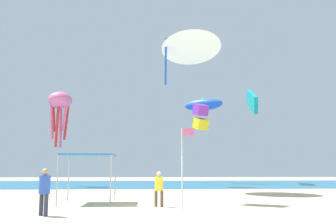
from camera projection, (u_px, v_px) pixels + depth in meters
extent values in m
cube|color=beige|center=(151.00, 211.00, 16.71)|extent=(110.00, 110.00, 0.10)
cube|color=#1E6B93|center=(149.00, 184.00, 42.32)|extent=(110.00, 20.30, 0.03)
cylinder|color=#B2B2B7|center=(57.00, 180.00, 18.45)|extent=(0.07, 0.07, 2.57)
cylinder|color=#B2B2B7|center=(111.00, 180.00, 18.59)|extent=(0.07, 0.07, 2.57)
cylinder|color=#B2B2B7|center=(69.00, 178.00, 21.08)|extent=(0.07, 0.07, 2.57)
cylinder|color=#B2B2B7|center=(115.00, 178.00, 21.22)|extent=(0.07, 0.07, 2.57)
cube|color=#1972B7|center=(89.00, 155.00, 20.03)|extent=(2.77, 2.73, 0.06)
cylinder|color=#33384C|center=(46.00, 205.00, 14.40)|extent=(0.17, 0.17, 0.86)
cylinder|color=#33384C|center=(41.00, 205.00, 14.60)|extent=(0.17, 0.17, 0.86)
cylinder|color=blue|center=(45.00, 185.00, 14.62)|extent=(0.45, 0.45, 0.74)
sphere|color=tan|center=(45.00, 172.00, 14.70)|extent=(0.28, 0.28, 0.28)
cylinder|color=brown|center=(162.00, 199.00, 17.88)|extent=(0.15, 0.15, 0.78)
cylinder|color=brown|center=(156.00, 199.00, 17.96)|extent=(0.15, 0.15, 0.78)
cylinder|color=yellow|center=(159.00, 184.00, 18.03)|extent=(0.41, 0.41, 0.68)
sphere|color=tan|center=(159.00, 174.00, 18.10)|extent=(0.26, 0.26, 0.26)
cylinder|color=silver|center=(182.00, 169.00, 16.45)|extent=(0.06, 0.06, 3.70)
cube|color=pink|center=(188.00, 132.00, 16.72)|extent=(0.55, 0.02, 0.35)
ellipsoid|color=blue|center=(203.00, 105.00, 45.34)|extent=(5.29, 4.40, 1.84)
cone|color=green|center=(203.00, 98.00, 45.46)|extent=(1.10, 1.13, 0.71)
cube|color=teal|center=(252.00, 101.00, 44.49)|extent=(1.36, 6.73, 4.07)
cube|color=black|center=(252.00, 108.00, 44.35)|extent=(0.83, 5.17, 2.25)
cone|color=white|center=(191.00, 44.00, 30.62)|extent=(5.37, 5.40, 2.33)
cylinder|color=blue|center=(166.00, 61.00, 30.11)|extent=(0.22, 0.58, 3.92)
ellipsoid|color=pink|center=(60.00, 100.00, 38.22)|extent=(3.38, 3.38, 1.78)
cylinder|color=pink|center=(65.00, 118.00, 37.59)|extent=(0.51, 0.41, 2.77)
cylinder|color=red|center=(66.00, 123.00, 38.27)|extent=(0.58, 0.45, 3.59)
cylinder|color=pink|center=(61.00, 127.00, 38.55)|extent=(0.28, 0.71, 4.40)
cylinder|color=red|center=(54.00, 119.00, 38.27)|extent=(0.51, 0.41, 2.77)
cylinder|color=pink|center=(52.00, 122.00, 37.46)|extent=(0.58, 0.45, 3.59)
cylinder|color=red|center=(57.00, 125.00, 37.06)|extent=(0.28, 0.71, 4.40)
cube|color=purple|center=(201.00, 110.00, 36.95)|extent=(1.67, 1.80, 1.36)
cube|color=yellow|center=(201.00, 124.00, 36.73)|extent=(1.67, 1.80, 1.36)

